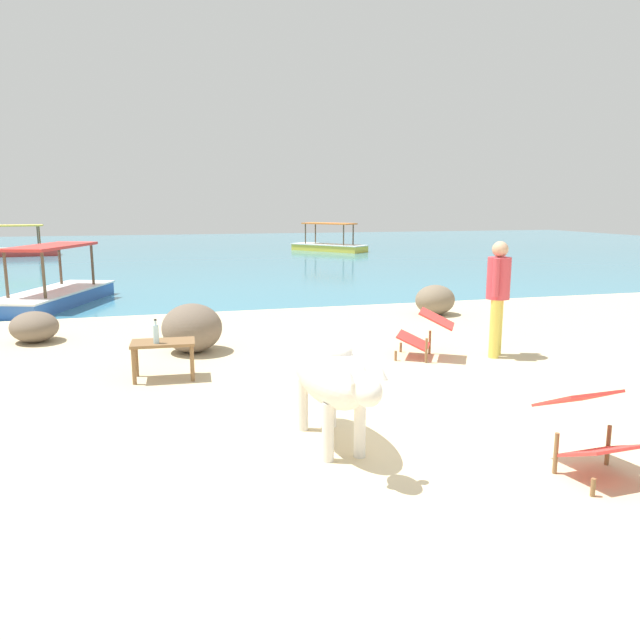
# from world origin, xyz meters

# --- Properties ---
(sand_beach) EXTENTS (18.00, 14.00, 0.04)m
(sand_beach) POSITION_xyz_m (0.00, 0.00, 0.02)
(sand_beach) COLOR #CCB78E
(sand_beach) RESTS_ON ground
(water_surface) EXTENTS (60.00, 36.00, 0.03)m
(water_surface) POSITION_xyz_m (0.00, 22.00, 0.00)
(water_surface) COLOR teal
(water_surface) RESTS_ON ground
(cow) EXTENTS (0.57, 1.74, 0.98)m
(cow) POSITION_xyz_m (-1.11, -0.21, 0.69)
(cow) COLOR silver
(cow) RESTS_ON sand_beach
(low_bench_table) EXTENTS (0.78, 0.48, 0.47)m
(low_bench_table) POSITION_xyz_m (-2.50, 2.36, 0.43)
(low_bench_table) COLOR brown
(low_bench_table) RESTS_ON sand_beach
(bottle) EXTENTS (0.07, 0.07, 0.30)m
(bottle) POSITION_xyz_m (-2.58, 2.26, 0.63)
(bottle) COLOR #A3C6D1
(bottle) RESTS_ON low_bench_table
(deck_chair_near) EXTENTS (0.93, 0.85, 0.68)m
(deck_chair_near) POSITION_xyz_m (1.03, 2.46, 0.42)
(deck_chair_near) COLOR brown
(deck_chair_near) RESTS_ON sand_beach
(deck_chair_far) EXTENTS (0.58, 0.80, 0.68)m
(deck_chair_far) POSITION_xyz_m (0.71, -1.30, 0.42)
(deck_chair_far) COLOR brown
(deck_chair_far) RESTS_ON sand_beach
(person_standing) EXTENTS (0.37, 0.40, 1.62)m
(person_standing) POSITION_xyz_m (2.04, 2.29, 0.99)
(person_standing) COLOR #DBC64C
(person_standing) RESTS_ON sand_beach
(shore_rock_large) EXTENTS (0.90, 0.97, 0.48)m
(shore_rock_large) POSITION_xyz_m (-4.40, 5.02, 0.28)
(shore_rock_large) COLOR #6B5B4C
(shore_rock_large) RESTS_ON sand_beach
(shore_rock_medium) EXTENTS (1.00, 0.95, 0.58)m
(shore_rock_medium) POSITION_xyz_m (2.68, 5.55, 0.33)
(shore_rock_medium) COLOR #756651
(shore_rock_medium) RESTS_ON sand_beach
(shore_rock_small) EXTENTS (0.89, 0.92, 0.71)m
(shore_rock_small) POSITION_xyz_m (-2.07, 3.69, 0.39)
(shore_rock_small) COLOR #6B5B4C
(shore_rock_small) RESTS_ON sand_beach
(boat_yellow) EXTENTS (3.17, 3.61, 1.29)m
(boat_yellow) POSITION_xyz_m (5.36, 22.16, 0.29)
(boat_yellow) COLOR gold
(boat_yellow) RESTS_ON water_surface
(boat_red) EXTENTS (3.74, 1.41, 1.29)m
(boat_red) POSITION_xyz_m (-8.22, 23.04, 0.29)
(boat_red) COLOR #C63833
(boat_red) RESTS_ON water_surface
(boat_blue) EXTENTS (2.33, 3.85, 1.29)m
(boat_blue) POSITION_xyz_m (-4.63, 8.89, 0.29)
(boat_blue) COLOR #3866B7
(boat_blue) RESTS_ON water_surface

